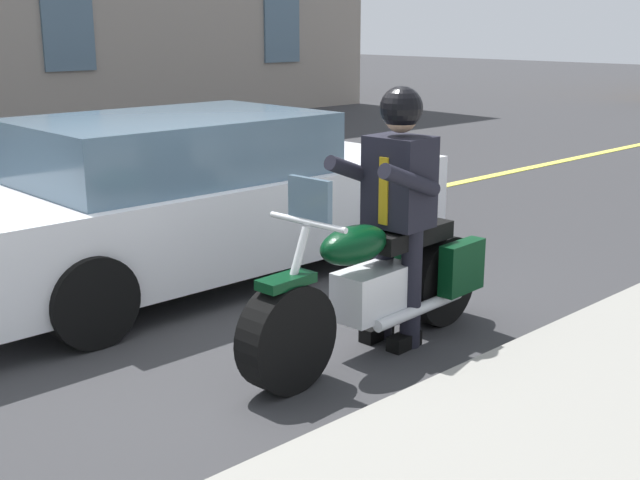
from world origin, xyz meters
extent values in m
plane|color=#333335|center=(0.00, 0.00, 0.00)|extent=(80.00, 80.00, 0.00)
cube|color=#E5DB4C|center=(0.00, -2.00, 0.01)|extent=(60.00, 0.16, 0.01)
cylinder|color=black|center=(0.35, 1.31, 0.33)|extent=(0.67, 0.24, 0.66)
cylinder|color=black|center=(-1.19, 1.21, 0.33)|extent=(0.67, 0.24, 0.66)
cube|color=silver|center=(-0.44, 1.26, 0.42)|extent=(0.58, 0.31, 0.32)
ellipsoid|color=black|center=(-0.24, 1.27, 0.78)|extent=(0.58, 0.31, 0.24)
cube|color=black|center=(-0.79, 1.24, 0.74)|extent=(0.72, 0.32, 0.12)
cube|color=black|center=(-1.16, 1.43, 0.48)|extent=(0.41, 0.14, 0.36)
cube|color=black|center=(-1.13, 1.00, 0.48)|extent=(0.41, 0.14, 0.36)
cylinder|color=silver|center=(0.33, 1.31, 0.60)|extent=(0.35, 0.07, 0.76)
cylinder|color=silver|center=(0.17, 1.30, 1.00)|extent=(0.07, 0.60, 0.04)
cube|color=black|center=(0.35, 1.31, 0.68)|extent=(0.37, 0.18, 0.06)
cylinder|color=silver|center=(-0.75, 1.40, 0.26)|extent=(0.90, 0.14, 0.08)
cube|color=slate|center=(0.15, 1.30, 1.12)|extent=(0.06, 0.32, 0.28)
cylinder|color=black|center=(-0.70, 1.36, 0.42)|extent=(0.14, 0.14, 0.84)
cube|color=black|center=(-0.64, 1.37, 0.05)|extent=(0.27, 0.13, 0.10)
cylinder|color=black|center=(-0.69, 1.12, 0.42)|extent=(0.14, 0.14, 0.84)
cube|color=black|center=(-0.63, 1.13, 0.05)|extent=(0.27, 0.13, 0.10)
cube|color=black|center=(-0.69, 1.24, 1.12)|extent=(0.34, 0.42, 0.60)
cube|color=#B28C14|center=(-0.53, 1.25, 1.08)|extent=(0.03, 0.07, 0.44)
cylinder|color=black|center=(-0.53, 1.47, 1.18)|extent=(0.56, 0.13, 0.28)
cylinder|color=black|center=(-0.50, 1.03, 1.18)|extent=(0.56, 0.13, 0.28)
sphere|color=tan|center=(-0.69, 1.24, 1.55)|extent=(0.22, 0.22, 0.22)
sphere|color=black|center=(-0.69, 1.24, 1.60)|extent=(0.28, 0.28, 0.28)
cube|color=white|center=(-0.59, -0.96, 0.55)|extent=(4.60, 1.80, 0.70)
cube|color=slate|center=(-0.39, -0.96, 1.10)|extent=(2.40, 1.60, 0.60)
cylinder|color=black|center=(-2.04, -1.81, 0.32)|extent=(0.64, 0.22, 0.64)
cylinder|color=black|center=(-2.04, -0.11, 0.32)|extent=(0.64, 0.22, 0.64)
cylinder|color=black|center=(0.86, -0.11, 0.32)|extent=(0.64, 0.22, 0.64)
cube|color=slate|center=(-10.18, -10.97, 2.00)|extent=(1.10, 0.06, 1.60)
cube|color=slate|center=(-4.55, -10.97, 2.00)|extent=(1.10, 0.06, 1.60)
camera|label=1|loc=(3.29, 4.71, 2.12)|focal=45.69mm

